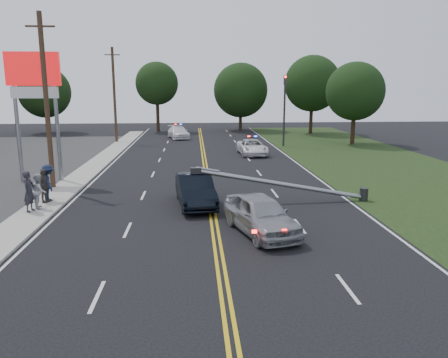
{
  "coord_description": "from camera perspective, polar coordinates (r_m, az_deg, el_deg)",
  "views": [
    {
      "loc": [
        -0.85,
        -13.85,
        5.94
      ],
      "look_at": [
        0.54,
        6.12,
        1.7
      ],
      "focal_mm": 35.0,
      "sensor_mm": 36.0,
      "label": 1
    }
  ],
  "objects": [
    {
      "name": "ground",
      "position": [
        15.1,
        -0.46,
        -11.22
      ],
      "size": [
        120.0,
        120.0,
        0.0
      ],
      "primitive_type": "plane",
      "color": "black",
      "rests_on": "ground"
    },
    {
      "name": "sidewalk",
      "position": [
        25.7,
        -20.97,
        -2.07
      ],
      "size": [
        1.8,
        70.0,
        0.12
      ],
      "primitive_type": "cube",
      "color": "#AAA599",
      "rests_on": "ground"
    },
    {
      "name": "grass_verge",
      "position": [
        28.46,
        26.41,
        -1.35
      ],
      "size": [
        12.0,
        80.0,
        0.01
      ],
      "primitive_type": "cube",
      "color": "black",
      "rests_on": "ground"
    },
    {
      "name": "centerline_yellow",
      "position": [
        24.59,
        -1.89,
        -2.0
      ],
      "size": [
        0.36,
        80.0,
        0.0
      ],
      "primitive_type": "cube",
      "color": "gold",
      "rests_on": "ground"
    },
    {
      "name": "pylon_sign",
      "position": [
        29.48,
        -23.56,
        11.1
      ],
      "size": [
        3.2,
        0.35,
        8.0
      ],
      "color": "gray",
      "rests_on": "ground"
    },
    {
      "name": "traffic_signal",
      "position": [
        44.82,
        7.91,
        9.64
      ],
      "size": [
        0.28,
        0.41,
        7.05
      ],
      "color": "#2D2D30",
      "rests_on": "ground"
    },
    {
      "name": "fallen_streetlight",
      "position": [
        22.98,
        8.77,
        -0.81
      ],
      "size": [
        9.36,
        0.44,
        1.91
      ],
      "color": "#2D2D30",
      "rests_on": "ground"
    },
    {
      "name": "utility_pole_mid",
      "position": [
        27.18,
        -22.18,
        9.29
      ],
      "size": [
        1.6,
        0.28,
        10.0
      ],
      "color": "#382619",
      "rests_on": "ground"
    },
    {
      "name": "utility_pole_far",
      "position": [
        48.58,
        -14.13,
        10.6
      ],
      "size": [
        1.6,
        0.28,
        10.0
      ],
      "color": "#382619",
      "rests_on": "ground"
    },
    {
      "name": "tree_5",
      "position": [
        61.84,
        -22.4,
        10.46
      ],
      "size": [
        6.61,
        6.61,
        8.58
      ],
      "color": "black",
      "rests_on": "ground"
    },
    {
      "name": "tree_6",
      "position": [
        59.85,
        -8.77,
        12.22
      ],
      "size": [
        5.65,
        5.65,
        9.19
      ],
      "color": "black",
      "rests_on": "ground"
    },
    {
      "name": "tree_7",
      "position": [
        60.89,
        2.19,
        11.5
      ],
      "size": [
        7.38,
        7.38,
        9.15
      ],
      "color": "black",
      "rests_on": "ground"
    },
    {
      "name": "tree_8",
      "position": [
        57.63,
        11.47,
        12.11
      ],
      "size": [
        7.06,
        7.06,
        9.86
      ],
      "color": "black",
      "rests_on": "ground"
    },
    {
      "name": "tree_9",
      "position": [
        47.71,
        16.76,
        10.9
      ],
      "size": [
        5.98,
        5.98,
        8.47
      ],
      "color": "black",
      "rests_on": "ground"
    },
    {
      "name": "crashed_sedan",
      "position": [
        22.24,
        -3.77,
        -1.46
      ],
      "size": [
        2.23,
        4.95,
        1.58
      ],
      "primitive_type": "imported",
      "rotation": [
        0.0,
        0.0,
        0.12
      ],
      "color": "black",
      "rests_on": "ground"
    },
    {
      "name": "waiting_sedan",
      "position": [
        18.07,
        4.8,
        -4.61
      ],
      "size": [
        3.13,
        5.03,
        1.6
      ],
      "primitive_type": "imported",
      "rotation": [
        0.0,
        0.0,
        0.28
      ],
      "color": "#95989C",
      "rests_on": "ground"
    },
    {
      "name": "emergency_a",
      "position": [
        38.98,
        3.69,
        4.17
      ],
      "size": [
        2.5,
        4.94,
        1.34
      ],
      "primitive_type": "imported",
      "rotation": [
        0.0,
        0.0,
        0.06
      ],
      "color": "white",
      "rests_on": "ground"
    },
    {
      "name": "emergency_b",
      "position": [
        51.75,
        -5.99,
        6.1
      ],
      "size": [
        2.99,
        5.19,
        1.41
      ],
      "primitive_type": "imported",
      "rotation": [
        0.0,
        0.0,
        0.22
      ],
      "color": "white",
      "rests_on": "ground"
    },
    {
      "name": "bystander_a",
      "position": [
        22.59,
        -24.11,
        -1.49
      ],
      "size": [
        0.58,
        0.78,
        1.95
      ],
      "primitive_type": "imported",
      "rotation": [
        0.0,
        0.0,
        1.4
      ],
      "color": "#26252D",
      "rests_on": "sidewalk"
    },
    {
      "name": "bystander_b",
      "position": [
        23.1,
        -23.0,
        -1.43
      ],
      "size": [
        0.86,
        0.98,
        1.7
      ],
      "primitive_type": "imported",
      "rotation": [
        0.0,
        0.0,
        1.87
      ],
      "color": "#B2B2B7",
      "rests_on": "sidewalk"
    },
    {
      "name": "bystander_c",
      "position": [
        24.38,
        -21.96,
        -0.45
      ],
      "size": [
        1.18,
        1.41,
        1.9
      ],
      "primitive_type": "imported",
      "rotation": [
        0.0,
        0.0,
        2.03
      ],
      "color": "#17203A",
      "rests_on": "sidewalk"
    },
    {
      "name": "bystander_d",
      "position": [
        24.09,
        -22.47,
        -0.84
      ],
      "size": [
        0.71,
        1.09,
        1.73
      ],
      "primitive_type": "imported",
      "rotation": [
        0.0,
        0.0,
        1.26
      ],
      "color": "#4E443E",
      "rests_on": "sidewalk"
    }
  ]
}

